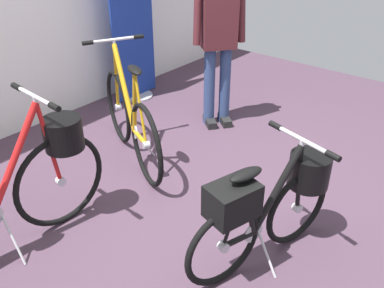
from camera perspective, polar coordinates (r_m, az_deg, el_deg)
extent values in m
plane|color=#473342|center=(3.19, 3.01, -8.80)|extent=(6.86, 6.86, 0.00)
cylinder|color=#B7B7BC|center=(5.05, -7.41, 6.55)|extent=(0.36, 0.36, 0.02)
cube|color=navy|center=(4.76, -8.16, 16.84)|extent=(0.60, 0.02, 1.83)
torus|color=black|center=(2.85, 14.08, -8.38)|extent=(0.53, 0.18, 0.54)
cylinder|color=#B7B7BC|center=(2.85, 14.08, -8.38)|extent=(0.07, 0.06, 0.06)
torus|color=black|center=(2.50, 4.25, -13.71)|extent=(0.53, 0.18, 0.54)
cylinder|color=#B7B7BC|center=(2.50, 4.25, -13.71)|extent=(0.07, 0.06, 0.06)
cylinder|color=black|center=(2.57, 6.34, -12.73)|extent=(0.24, 0.10, 0.05)
cylinder|color=black|center=(2.58, 11.47, -6.11)|extent=(0.37, 0.14, 0.52)
cylinder|color=black|center=(2.46, 7.83, -8.39)|extent=(0.14, 0.07, 0.45)
cylinder|color=black|center=(2.57, 6.34, -12.73)|extent=(0.23, 0.09, 0.04)
cylinder|color=black|center=(2.69, 14.36, -4.53)|extent=(0.08, 0.05, 0.49)
cylinder|color=black|center=(2.40, 5.73, -9.31)|extent=(0.16, 0.06, 0.44)
ellipsoid|color=black|center=(2.29, 7.32, -4.11)|extent=(0.24, 0.15, 0.05)
cylinder|color=#B7B7BC|center=(2.54, 14.72, 0.16)|extent=(0.03, 0.03, 0.04)
cylinder|color=#B7B7BC|center=(2.53, 14.78, 0.55)|extent=(0.14, 0.43, 0.03)
cylinder|color=black|center=(2.42, 18.62, -1.55)|extent=(0.06, 0.10, 0.04)
cylinder|color=black|center=(2.66, 11.27, 2.46)|extent=(0.06, 0.10, 0.04)
cylinder|color=#B7B7BC|center=(2.63, 8.31, -11.78)|extent=(0.14, 0.05, 0.14)
cylinder|color=#B7B7BC|center=(2.70, 10.12, -14.54)|extent=(0.07, 0.19, 0.25)
cylinder|color=black|center=(2.74, 15.64, -3.45)|extent=(0.32, 0.32, 0.22)
cube|color=black|center=(2.33, 5.49, -7.69)|extent=(0.32, 0.27, 0.20)
torus|color=black|center=(3.99, -9.98, 4.98)|extent=(0.33, 0.63, 0.68)
cylinder|color=#B7B7BC|center=(3.99, -9.98, 4.98)|extent=(0.07, 0.08, 0.06)
torus|color=black|center=(3.32, -6.23, -0.13)|extent=(0.33, 0.63, 0.68)
cylinder|color=#B7B7BC|center=(3.32, -6.23, -0.13)|extent=(0.07, 0.08, 0.06)
cylinder|color=#BF8C14|center=(3.45, -7.04, 0.87)|extent=(0.16, 0.28, 0.05)
cylinder|color=#BF8C14|center=(3.63, -9.18, 7.59)|extent=(0.24, 0.43, 0.65)
cylinder|color=#BF8C14|center=(3.40, -7.79, 5.51)|extent=(0.10, 0.16, 0.57)
cylinder|color=#BF8C14|center=(3.45, -7.04, 0.87)|extent=(0.15, 0.28, 0.04)
cylinder|color=#BF8C14|center=(3.85, -10.24, 8.93)|extent=(0.07, 0.09, 0.61)
cylinder|color=#BF8C14|center=(3.27, -6.99, 4.68)|extent=(0.10, 0.18, 0.55)
ellipsoid|color=black|center=(3.23, -7.81, 9.93)|extent=(0.18, 0.24, 0.05)
cylinder|color=#B7B7BC|center=(3.71, -10.57, 13.46)|extent=(0.03, 0.03, 0.04)
cylinder|color=#B7B7BC|center=(3.71, -10.60, 13.75)|extent=(0.41, 0.22, 0.03)
cylinder|color=black|center=(3.77, -7.28, 14.26)|extent=(0.10, 0.07, 0.04)
cylinder|color=black|center=(3.66, -13.99, 13.18)|extent=(0.10, 0.07, 0.04)
cylinder|color=#B7B7BC|center=(3.58, -7.80, 1.80)|extent=(0.07, 0.13, 0.14)
cylinder|color=#B7B7BC|center=(3.73, -6.57, 0.14)|extent=(0.18, 0.10, 0.31)
torus|color=black|center=(3.02, -17.40, -4.83)|extent=(0.68, 0.08, 0.68)
cylinder|color=#B7B7BC|center=(3.02, -17.40, -4.83)|extent=(0.06, 0.05, 0.06)
cylinder|color=red|center=(2.78, -23.04, -2.02)|extent=(0.46, 0.07, 0.65)
cylinder|color=red|center=(2.86, -18.84, -0.03)|extent=(0.09, 0.03, 0.61)
cylinder|color=#B7B7BC|center=(2.70, -20.52, 5.69)|extent=(0.03, 0.03, 0.04)
cylinder|color=#B7B7BC|center=(2.70, -20.59, 6.08)|extent=(0.05, 0.44, 0.03)
cylinder|color=black|center=(2.52, -18.17, 4.81)|extent=(0.04, 0.09, 0.04)
cylinder|color=black|center=(2.88, -22.71, 7.17)|extent=(0.04, 0.09, 0.04)
cylinder|color=#B7B7BC|center=(2.94, -23.07, -11.87)|extent=(0.03, 0.19, 0.31)
cylinder|color=black|center=(2.88, -17.11, 1.34)|extent=(0.28, 0.28, 0.22)
cylinder|color=navy|center=(4.23, 2.37, 7.75)|extent=(0.11, 0.11, 0.79)
cube|color=black|center=(4.34, 2.44, 3.08)|extent=(0.22, 0.24, 0.07)
cylinder|color=navy|center=(4.27, 4.46, 7.91)|extent=(0.11, 0.11, 0.79)
cube|color=black|center=(4.38, 4.47, 3.28)|extent=(0.22, 0.24, 0.07)
cube|color=#4C1E23|center=(4.04, 3.73, 17.09)|extent=(0.38, 0.35, 0.61)
cylinder|color=#4C1E23|center=(3.97, 0.75, 16.94)|extent=(0.12, 0.10, 0.52)
cylinder|color=#4C1E23|center=(4.09, 6.76, 17.12)|extent=(0.08, 0.11, 0.52)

